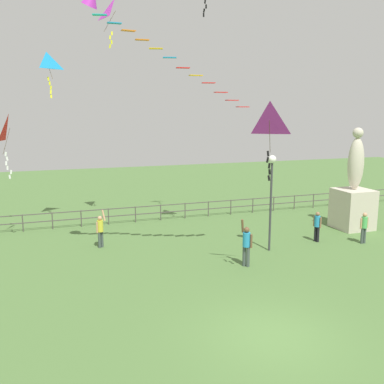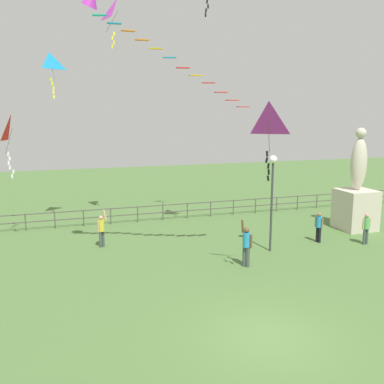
% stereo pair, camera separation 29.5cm
% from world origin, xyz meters
% --- Properties ---
extents(ground_plane, '(80.00, 80.00, 0.00)m').
position_xyz_m(ground_plane, '(0.00, 0.00, 0.00)').
color(ground_plane, '#4C7038').
extents(statue_monument, '(1.84, 1.84, 5.55)m').
position_xyz_m(statue_monument, '(9.96, 8.89, 1.68)').
color(statue_monument, beige).
rests_on(statue_monument, ground_plane).
extents(lamppost, '(0.36, 0.36, 4.45)m').
position_xyz_m(lamppost, '(3.70, 6.90, 3.24)').
color(lamppost, '#38383D').
rests_on(lamppost, ground_plane).
extents(person_0, '(0.28, 0.44, 1.52)m').
position_xyz_m(person_0, '(6.61, 7.37, 0.88)').
color(person_0, black).
rests_on(person_0, ground_plane).
extents(person_1, '(0.39, 0.49, 1.99)m').
position_xyz_m(person_1, '(1.76, 5.37, 1.00)').
color(person_1, '#3F4C47').
rests_on(person_1, ground_plane).
extents(person_2, '(0.49, 0.34, 1.81)m').
position_xyz_m(person_2, '(-3.68, 9.87, 0.91)').
color(person_2, '#3F4C47').
rests_on(person_2, ground_plane).
extents(person_3, '(0.47, 0.29, 1.55)m').
position_xyz_m(person_3, '(8.61, 6.39, 0.89)').
color(person_3, '#3F4C47').
rests_on(person_3, ground_plane).
extents(kite_1, '(1.12, 0.94, 2.31)m').
position_xyz_m(kite_1, '(-5.60, 14.11, 8.85)').
color(kite_1, '#198CD1').
extents(kite_4, '(0.71, 0.80, 3.06)m').
position_xyz_m(kite_4, '(-7.47, 11.90, 5.48)').
color(kite_4, red).
extents(kite_5, '(1.16, 1.25, 2.47)m').
position_xyz_m(kite_5, '(-2.08, 13.51, 11.49)').
color(kite_5, '#B22DB2').
extents(kite_7, '(1.20, 1.10, 2.72)m').
position_xyz_m(kite_7, '(1.41, 3.15, 5.98)').
color(kite_7, '#B22DB2').
extents(streamer_kite, '(6.66, 1.09, 4.21)m').
position_xyz_m(streamer_kite, '(-3.42, 6.63, 9.97)').
color(streamer_kite, '#B22DB2').
extents(waterfront_railing, '(36.04, 0.06, 0.95)m').
position_xyz_m(waterfront_railing, '(-0.37, 14.00, 0.63)').
color(waterfront_railing, '#4C4742').
rests_on(waterfront_railing, ground_plane).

